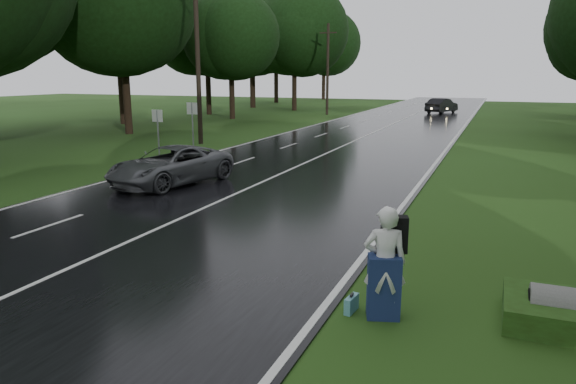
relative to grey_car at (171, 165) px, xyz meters
name	(u,v)px	position (x,y,z in m)	size (l,w,h in m)	color
ground	(81,265)	(3.13, -8.14, -0.76)	(160.00, 160.00, 0.00)	#244715
road	(337,149)	(3.13, 11.86, -0.74)	(12.00, 140.00, 0.04)	black
lane_center	(338,148)	(3.13, 11.86, -0.72)	(0.12, 140.00, 0.01)	silver
grey_car	(171,165)	(0.00, 0.00, 0.00)	(2.39, 5.19, 1.44)	#525558
far_car	(442,106)	(5.59, 42.63, 0.07)	(1.68, 4.81, 1.58)	black
hitchhiker	(385,267)	(10.00, -8.13, 0.18)	(0.85, 0.81, 2.03)	silver
suitcase	(351,304)	(9.42, -8.16, -0.61)	(0.12, 0.42, 0.30)	teal
culvert	(571,327)	(13.05, -7.32, -0.76)	(0.69, 0.69, 1.38)	slate
utility_pole_mid	(201,144)	(-5.37, 11.00, -0.76)	(1.80, 0.28, 10.49)	black
utility_pole_far	(327,115)	(-5.37, 36.20, -0.76)	(1.80, 0.28, 9.19)	black
road_sign_a	(160,160)	(-4.07, 4.92, -0.76)	(0.60, 0.10, 2.48)	white
road_sign_b	(194,151)	(-4.07, 8.10, -0.76)	(0.64, 0.10, 2.67)	white
tree_left_d	(129,134)	(-13.00, 13.78, -0.76)	(10.16, 10.16, 15.87)	black
tree_left_e	(232,119)	(-12.11, 27.82, -0.76)	(8.75, 8.75, 13.67)	black
tree_left_f	(294,110)	(-10.94, 41.01, -0.76)	(9.79, 9.79, 15.30)	black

